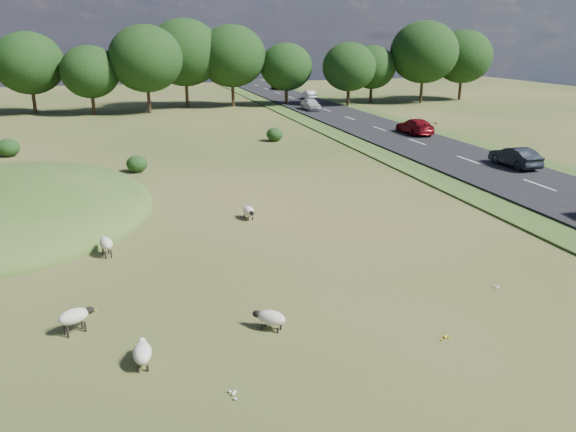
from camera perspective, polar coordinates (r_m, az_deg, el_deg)
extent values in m
plane|color=#2E4C17|center=(42.38, -8.70, 4.84)|extent=(160.00, 160.00, 0.00)
ellipsoid|color=#33561E|center=(34.95, -26.65, 0.33)|extent=(16.00, 20.00, 4.00)
cube|color=black|center=(57.65, 10.12, 8.32)|extent=(8.00, 150.00, 0.25)
cylinder|color=black|center=(78.34, -24.41, 10.72)|extent=(0.44, 0.44, 3.61)
ellipsoid|color=black|center=(78.03, -24.83, 13.92)|extent=(8.41, 8.41, 7.57)
cylinder|color=black|center=(74.92, -19.19, 10.83)|extent=(0.44, 0.44, 3.02)
ellipsoid|color=black|center=(74.62, -19.48, 13.64)|extent=(7.04, 7.04, 6.34)
cylinder|color=black|center=(74.41, -13.97, 11.58)|extent=(0.44, 0.44, 3.90)
ellipsoid|color=black|center=(74.09, -14.25, 15.24)|extent=(9.09, 9.09, 8.18)
cylinder|color=black|center=(79.68, -10.25, 12.31)|extent=(0.44, 0.44, 4.22)
ellipsoid|color=black|center=(79.38, -10.46, 16.02)|extent=(9.85, 9.85, 8.86)
cylinder|color=black|center=(79.66, -5.62, 12.40)|extent=(0.44, 0.44, 3.94)
ellipsoid|color=black|center=(79.35, -5.73, 15.87)|extent=(9.20, 9.20, 8.28)
cylinder|color=black|center=(80.50, -0.18, 12.24)|extent=(0.44, 0.44, 3.09)
ellipsoid|color=black|center=(80.22, -0.18, 14.92)|extent=(7.20, 7.20, 6.48)
cylinder|color=black|center=(79.74, 6.14, 12.10)|extent=(0.44, 0.44, 3.12)
ellipsoid|color=black|center=(79.46, 6.23, 14.84)|extent=(7.29, 7.29, 6.56)
cylinder|color=black|center=(85.24, 8.42, 12.31)|extent=(0.44, 0.44, 2.93)
ellipsoid|color=black|center=(84.98, 8.54, 14.71)|extent=(6.84, 6.84, 6.16)
cylinder|color=black|center=(86.28, 13.40, 12.50)|extent=(0.44, 0.44, 4.16)
ellipsoid|color=black|center=(86.00, 13.65, 15.87)|extent=(9.71, 9.71, 8.74)
cylinder|color=black|center=(91.92, 17.08, 12.37)|extent=(0.44, 0.44, 3.74)
ellipsoid|color=black|center=(91.66, 17.35, 15.21)|extent=(8.72, 8.72, 7.84)
ellipsoid|color=black|center=(41.92, -15.11, 5.14)|extent=(1.49, 1.49, 1.22)
ellipsoid|color=black|center=(52.76, -1.36, 8.28)|extent=(1.55, 1.55, 1.27)
ellipsoid|color=black|center=(51.23, -26.55, 6.23)|extent=(1.77, 1.77, 1.45)
ellipsoid|color=beige|center=(19.92, -20.96, -9.50)|extent=(1.12, 0.91, 0.51)
ellipsoid|color=black|center=(20.07, -19.54, -9.01)|extent=(0.40, 0.36, 0.26)
cylinder|color=black|center=(20.31, -20.19, -10.26)|extent=(0.07, 0.07, 0.36)
cylinder|color=black|center=(20.10, -19.91, -10.53)|extent=(0.07, 0.07, 0.36)
cylinder|color=black|center=(20.14, -21.73, -10.69)|extent=(0.07, 0.07, 0.36)
cylinder|color=black|center=(19.93, -21.46, -10.97)|extent=(0.07, 0.07, 0.36)
ellipsoid|color=beige|center=(17.56, -14.60, -13.30)|extent=(0.59, 1.05, 0.53)
ellipsoid|color=silver|center=(18.02, -14.59, -12.30)|extent=(0.27, 0.35, 0.26)
cylinder|color=black|center=(18.01, -14.92, -13.82)|extent=(0.08, 0.08, 0.19)
cylinder|color=black|center=(18.00, -14.08, -13.77)|extent=(0.08, 0.08, 0.19)
cylinder|color=black|center=(17.50, -14.94, -14.84)|extent=(0.08, 0.08, 0.19)
cylinder|color=black|center=(17.49, -14.07, -14.79)|extent=(0.08, 0.08, 0.19)
ellipsoid|color=beige|center=(26.12, -17.99, -2.66)|extent=(0.72, 1.08, 0.51)
ellipsoid|color=silver|center=(26.61, -18.23, -2.23)|extent=(0.30, 0.37, 0.25)
cylinder|color=black|center=(26.52, -18.29, -3.39)|extent=(0.07, 0.07, 0.36)
cylinder|color=black|center=(26.56, -17.77, -3.31)|extent=(0.07, 0.07, 0.36)
cylinder|color=black|center=(25.99, -18.05, -3.80)|extent=(0.07, 0.07, 0.36)
cylinder|color=black|center=(26.02, -17.51, -3.72)|extent=(0.07, 0.07, 0.36)
ellipsoid|color=beige|center=(30.08, -4.04, 0.52)|extent=(0.65, 1.06, 0.51)
ellipsoid|color=black|center=(29.58, -3.69, 0.30)|extent=(0.28, 0.35, 0.26)
cylinder|color=black|center=(29.96, -3.61, -0.24)|extent=(0.07, 0.07, 0.19)
cylinder|color=black|center=(29.88, -4.06, -0.30)|extent=(0.07, 0.07, 0.19)
cylinder|color=black|center=(30.49, -3.99, 0.07)|extent=(0.07, 0.07, 0.19)
cylinder|color=black|center=(30.41, -4.43, 0.01)|extent=(0.07, 0.07, 0.19)
ellipsoid|color=beige|center=(18.95, -1.71, -10.30)|extent=(1.09, 1.03, 0.50)
ellipsoid|color=black|center=(19.14, -3.17, -9.90)|extent=(0.40, 0.39, 0.25)
cylinder|color=black|center=(19.12, -2.65, -11.20)|extent=(0.07, 0.07, 0.18)
cylinder|color=black|center=(19.32, -2.33, -10.88)|extent=(0.07, 0.07, 0.18)
cylinder|color=black|center=(18.91, -1.06, -11.55)|extent=(0.07, 0.07, 0.18)
cylinder|color=black|center=(19.10, -0.75, -11.22)|extent=(0.07, 0.07, 0.18)
imported|color=black|center=(44.33, 22.08, 5.59)|extent=(1.52, 4.37, 1.44)
imported|color=silver|center=(74.07, 2.33, 11.30)|extent=(1.74, 4.31, 1.47)
imported|color=white|center=(86.96, 2.12, 12.21)|extent=(1.35, 3.88, 1.28)
imported|color=maroon|center=(56.73, 12.76, 8.89)|extent=(2.06, 5.06, 1.47)
imported|color=maroon|center=(103.52, -0.97, 13.13)|extent=(1.88, 4.63, 1.34)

